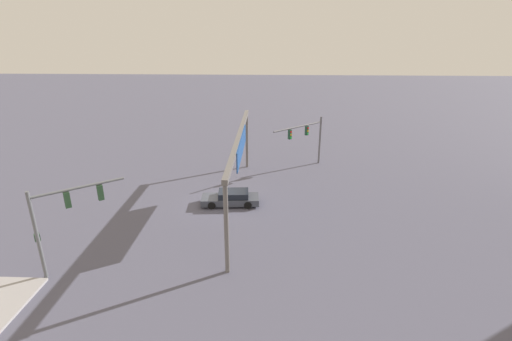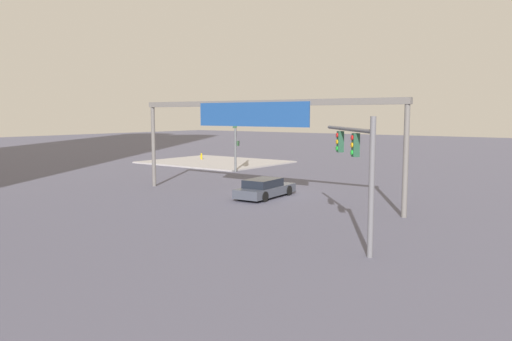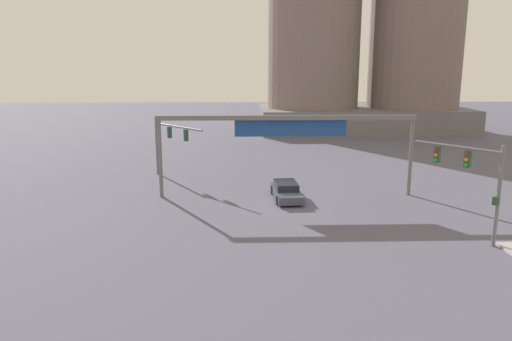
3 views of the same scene
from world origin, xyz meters
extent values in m
plane|color=#545468|center=(0.00, 0.00, 0.00)|extent=(193.22, 193.22, 0.00)
cube|color=#A4A0A1|center=(17.55, -14.68, 0.07)|extent=(13.84, 11.29, 0.15)
cylinder|color=slate|center=(-10.96, 9.25, 2.59)|extent=(0.21, 0.21, 5.18)
cylinder|color=slate|center=(-8.72, 6.73, 4.63)|extent=(4.60, 5.14, 0.16)
cube|color=#1F4732|center=(-9.54, 7.65, 4.02)|extent=(0.41, 0.41, 0.95)
cylinder|color=red|center=(-9.42, 7.76, 4.32)|extent=(0.18, 0.19, 0.20)
cylinder|color=orange|center=(-9.42, 7.76, 4.02)|extent=(0.18, 0.19, 0.20)
cylinder|color=green|center=(-9.42, 7.76, 3.72)|extent=(0.18, 0.19, 0.20)
cube|color=#1F4732|center=(-7.92, 5.84, 4.02)|extent=(0.41, 0.41, 0.95)
cylinder|color=red|center=(-7.80, 5.94, 4.32)|extent=(0.18, 0.19, 0.20)
cylinder|color=orange|center=(-7.80, 5.94, 4.02)|extent=(0.18, 0.19, 0.20)
cylinder|color=green|center=(-7.80, 5.94, 3.72)|extent=(0.18, 0.19, 0.20)
cylinder|color=slate|center=(10.38, -9.28, 2.79)|extent=(0.21, 0.21, 5.57)
cylinder|color=slate|center=(8.79, -7.23, 5.18)|extent=(3.30, 4.20, 0.16)
cube|color=#28482D|center=(9.23, -7.80, 4.57)|extent=(0.40, 0.41, 0.95)
cylinder|color=red|center=(9.11, -7.90, 4.87)|extent=(0.17, 0.19, 0.20)
cylinder|color=orange|center=(9.11, -7.90, 4.57)|extent=(0.17, 0.19, 0.20)
cylinder|color=green|center=(9.11, -7.90, 4.27)|extent=(0.17, 0.19, 0.20)
cube|color=#28482D|center=(8.11, -6.34, 4.57)|extent=(0.40, 0.41, 0.95)
cylinder|color=red|center=(7.98, -6.44, 4.87)|extent=(0.17, 0.19, 0.20)
cylinder|color=orange|center=(7.98, -6.44, 4.57)|extent=(0.17, 0.19, 0.20)
cylinder|color=green|center=(7.98, -6.44, 4.27)|extent=(0.17, 0.19, 0.20)
cube|color=#28482D|center=(10.18, -9.43, 2.61)|extent=(0.37, 0.38, 0.44)
cylinder|color=slate|center=(-9.37, 1.44, 2.88)|extent=(0.28, 0.28, 5.75)
cylinder|color=slate|center=(9.37, 1.44, 2.88)|extent=(0.28, 0.28, 5.75)
cube|color=slate|center=(0.00, 1.44, 5.93)|extent=(19.13, 0.35, 0.35)
cube|color=navy|center=(0.30, 1.66, 5.24)|extent=(8.29, 0.08, 1.47)
cube|color=#404552|center=(-0.05, 0.61, 0.44)|extent=(2.11, 4.88, 0.55)
cube|color=black|center=(-0.07, 0.89, 0.96)|extent=(1.75, 2.58, 0.50)
cylinder|color=black|center=(0.89, -0.81, 0.32)|extent=(0.26, 0.65, 0.64)
cylinder|color=black|center=(-0.80, -0.92, 0.32)|extent=(0.26, 0.65, 0.64)
cylinder|color=black|center=(0.70, 2.14, 0.32)|extent=(0.26, 0.65, 0.64)
cylinder|color=black|center=(-0.99, 2.03, 0.32)|extent=(0.26, 0.65, 0.64)
cylinder|color=gold|center=(20.42, -15.57, 0.43)|extent=(0.22, 0.22, 0.55)
sphere|color=gold|center=(20.42, -15.57, 0.77)|extent=(0.18, 0.18, 0.18)
cylinder|color=gold|center=(20.58, -15.57, 0.45)|extent=(0.12, 0.10, 0.10)
camera|label=1|loc=(28.64, 3.97, 13.86)|focal=26.47mm
camera|label=2|loc=(-18.32, 26.21, 5.25)|focal=35.19mm
camera|label=3|loc=(-3.33, -33.68, 9.66)|focal=33.76mm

